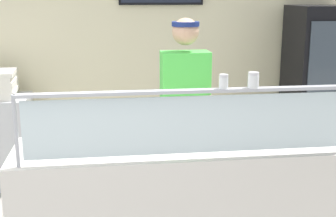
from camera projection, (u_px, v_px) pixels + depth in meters
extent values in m
cube|color=beige|center=(148.00, 47.00, 5.30)|extent=(6.63, 0.08, 2.70)
cube|color=silver|center=(181.00, 210.00, 3.26)|extent=(2.23, 0.66, 0.95)
cylinder|color=#B2B5BC|center=(16.00, 131.00, 2.71)|extent=(0.02, 0.02, 0.44)
cube|color=silver|center=(189.00, 125.00, 2.84)|extent=(1.97, 0.01, 0.36)
cube|color=#B2B5BC|center=(189.00, 91.00, 2.79)|extent=(2.03, 0.06, 0.02)
cylinder|color=#9EA0A8|center=(178.00, 141.00, 3.22)|extent=(0.46, 0.46, 0.01)
cylinder|color=tan|center=(178.00, 139.00, 3.22)|extent=(0.43, 0.43, 0.02)
cylinder|color=gold|center=(178.00, 137.00, 3.21)|extent=(0.38, 0.38, 0.01)
cube|color=#ADAFB7|center=(172.00, 138.00, 3.19)|extent=(0.14, 0.29, 0.01)
cylinder|color=white|center=(224.00, 83.00, 2.81)|extent=(0.06, 0.06, 0.07)
cylinder|color=white|center=(223.00, 85.00, 2.81)|extent=(0.05, 0.05, 0.05)
cylinder|color=silver|center=(224.00, 76.00, 2.79)|extent=(0.05, 0.05, 0.02)
cylinder|color=white|center=(253.00, 81.00, 2.83)|extent=(0.07, 0.07, 0.08)
cylinder|color=red|center=(253.00, 83.00, 2.83)|extent=(0.06, 0.06, 0.05)
cylinder|color=silver|center=(254.00, 74.00, 2.82)|extent=(0.06, 0.06, 0.02)
cylinder|color=#23232D|center=(171.00, 175.00, 3.89)|extent=(0.13, 0.13, 0.95)
cylinder|color=#23232D|center=(197.00, 174.00, 3.92)|extent=(0.13, 0.13, 0.95)
cube|color=#4CD14C|center=(185.00, 86.00, 3.72)|extent=(0.38, 0.21, 0.55)
sphere|color=tan|center=(185.00, 31.00, 3.62)|extent=(0.21, 0.21, 0.21)
cylinder|color=navy|center=(186.00, 24.00, 3.61)|extent=(0.21, 0.21, 0.04)
cylinder|color=tan|center=(213.00, 103.00, 3.56)|extent=(0.08, 0.34, 0.08)
cube|color=black|center=(316.00, 89.00, 5.23)|extent=(0.62, 0.63, 1.81)
cube|color=#38424C|center=(330.00, 91.00, 4.90)|extent=(0.52, 0.02, 1.45)
cylinder|color=blue|center=(311.00, 85.00, 4.98)|extent=(0.06, 0.06, 0.20)
cylinder|color=red|center=(321.00, 84.00, 4.99)|extent=(0.06, 0.06, 0.20)
cylinder|color=blue|center=(331.00, 84.00, 5.00)|extent=(0.06, 0.06, 0.20)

